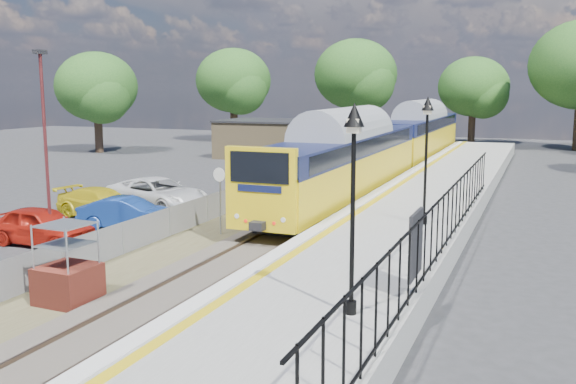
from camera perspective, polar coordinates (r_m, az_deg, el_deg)
The scene contains 18 objects.
ground at distance 20.20m, azimuth -6.37°, elevation -7.49°, with size 120.00×120.00×0.00m, color #2D2D30.
track_bed at distance 28.95m, azimuth 1.89°, elevation -2.10°, with size 5.90×80.00×0.29m.
platform at distance 26.05m, azimuth 10.32°, elevation -2.73°, with size 5.00×70.00×0.90m, color gray.
platform_edge at distance 26.44m, azimuth 5.97°, elevation -1.44°, with size 0.90×70.00×0.01m.
victorian_lamp_south at distance 13.60m, azimuth 5.84°, elevation 2.84°, with size 0.44×0.44×4.60m.
victorian_lamp_north at distance 23.37m, azimuth 12.25°, elevation 5.37°, with size 0.44×0.44×4.60m.
palisade_fence at distance 19.82m, azimuth 13.69°, elevation -2.55°, with size 0.12×26.00×2.00m.
wire_fence at distance 32.38m, azimuth -2.89°, elevation 0.03°, with size 0.06×52.00×1.20m.
outbuilding at distance 52.42m, azimuth -0.74°, elevation 4.62°, with size 10.80×10.10×3.12m.
tree_line at distance 59.51m, azimuth 14.59°, elevation 9.79°, with size 56.80×43.80×11.88m.
train at distance 41.93m, azimuth 9.17°, elevation 4.44°, with size 2.82×40.83×3.51m.
brick_plinth at distance 18.32m, azimuth -19.04°, elevation -6.19°, with size 1.46×1.46×2.26m.
speed_sign at distance 25.23m, azimuth -6.09°, elevation 0.19°, with size 0.55×0.14×2.72m.
carpark_lamp at distance 24.81m, azimuth -20.79°, elevation 4.63°, with size 0.25×0.50×7.12m.
car_red at distance 25.54m, azimuth -21.07°, elevation -2.83°, with size 1.70×4.24×1.44m, color #B41D10.
car_blue at distance 27.21m, azimuth -14.01°, elevation -1.88°, with size 1.41×4.05×1.34m, color navy.
car_yellow at distance 30.04m, azimuth -16.21°, elevation -0.95°, with size 1.85×4.54×1.32m, color gold.
car_white at distance 31.25m, azimuth -11.47°, elevation -0.18°, with size 2.54×5.50×1.53m, color white.
Camera 1 is at (9.24, -16.99, 5.82)m, focal length 40.00 mm.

